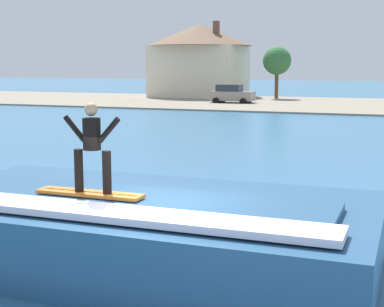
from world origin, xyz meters
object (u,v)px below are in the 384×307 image
wave_crest (139,230)px  car_near_shore (232,94)px  house_with_chimney (199,56)px  surfboard (90,194)px  tree_tall_bare (277,61)px  surfer (92,143)px

wave_crest → car_near_shore: car_near_shore is taller
house_with_chimney → surfboard: bearing=-72.0°
car_near_shore → house_with_chimney: 12.05m
car_near_shore → tree_tall_bare: (2.54, 8.05, 3.16)m
surfboard → surfer: size_ratio=1.27×
car_near_shore → house_with_chimney: size_ratio=0.35×
wave_crest → tree_tall_bare: (-8.97, 51.97, 3.43)m
surfboard → wave_crest: bearing=44.6°
surfboard → surfer: surfer is taller
car_near_shore → tree_tall_bare: bearing=72.5°
house_with_chimney → wave_crest: bearing=-71.1°
surfer → house_with_chimney: 56.76m
tree_tall_bare → car_near_shore: bearing=-107.5°
house_with_chimney → car_near_shore: bearing=-54.4°
surfboard → car_near_shore: car_near_shore is taller
tree_tall_bare → surfboard: bearing=-81.0°
surfer → wave_crest: bearing=49.1°
surfboard → surfer: 0.93m
wave_crest → surfer: size_ratio=5.41×
car_near_shore → surfer: bearing=-76.2°
house_with_chimney → tree_tall_bare: house_with_chimney is taller
house_with_chimney → tree_tall_bare: 9.31m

